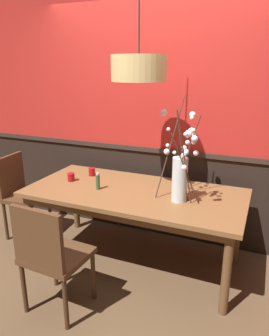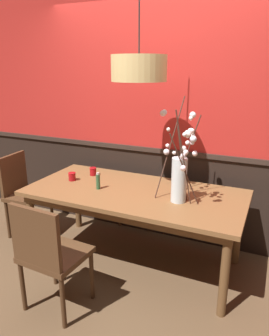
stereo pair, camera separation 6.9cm
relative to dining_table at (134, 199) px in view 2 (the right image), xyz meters
name	(u,v)px [view 2 (the right image)]	position (x,y,z in m)	size (l,w,h in m)	color
ground_plane	(134,261)	(0.00, 0.00, -0.67)	(24.00, 24.00, 0.00)	brown
back_wall	(161,116)	(0.00, 0.68, 0.68)	(5.21, 0.14, 2.73)	black
dining_table	(134,199)	(0.00, 0.00, 0.00)	(2.02, 0.95, 0.75)	brown
chair_head_west_end	(23,190)	(-1.40, 0.02, -0.14)	(0.42, 0.45, 0.93)	#4C301C
chair_near_side_left	(49,252)	(-0.31, -0.88, -0.15)	(0.48, 0.45, 0.93)	#4C301C
chair_far_side_right	(187,186)	(0.27, 0.89, -0.13)	(0.44, 0.41, 0.97)	#4C301C
chair_far_side_left	(142,180)	(-0.30, 0.88, -0.15)	(0.45, 0.45, 0.94)	#4C301C
vase_with_blossoms	(180,173)	(0.44, -0.06, 0.34)	(0.42, 0.50, 0.87)	silver
candle_holder_nearer_center	(93,171)	(-0.59, 0.23, 0.12)	(0.07, 0.07, 0.09)	#9E0F14
candle_holder_nearer_edge	(72,176)	(-0.70, 0.00, 0.12)	(0.08, 0.08, 0.08)	#9E0F14
condiment_bottle	(98,181)	(-0.33, -0.10, 0.16)	(0.04, 0.04, 0.16)	#2D5633
pendant_lamp	(139,68)	(0.02, 0.04, 1.17)	(0.47, 0.47, 0.99)	tan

